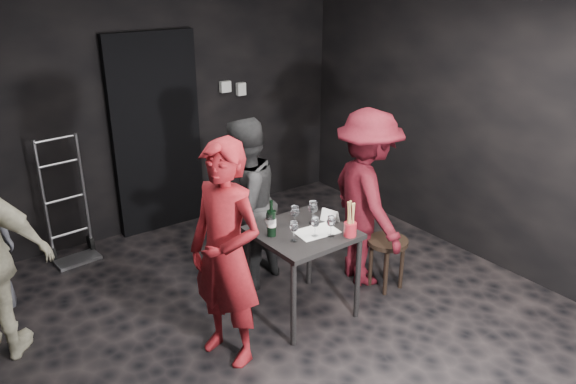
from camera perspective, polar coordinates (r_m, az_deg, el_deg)
floor at (r=4.57m, az=0.47°, el=-14.14°), size 4.50×5.00×0.02m
wall_back at (r=6.04m, az=-13.70°, el=8.58°), size 4.50×0.04×2.70m
wall_right at (r=5.50m, az=20.01°, el=6.55°), size 0.04×5.00×2.70m
doorway at (r=6.06m, az=-13.22°, el=5.73°), size 0.95×0.10×2.10m
wallbox_upper at (r=6.33m, az=-6.40°, el=10.59°), size 0.12×0.06×0.12m
wallbox_lower at (r=6.44m, az=-4.81°, el=10.39°), size 0.10×0.06×0.14m
hand_truck at (r=5.90m, az=-21.08°, el=-4.32°), size 0.41×0.35×1.24m
tasting_table at (r=4.49m, az=1.47°, el=-5.06°), size 0.72×0.72×0.75m
stool at (r=5.03m, az=10.05°, el=-5.74°), size 0.36×0.36×0.47m
server_red at (r=3.90m, az=-6.39°, el=-5.19°), size 0.63×0.78×1.84m
woman_black at (r=4.87m, az=-4.53°, el=-1.16°), size 0.86×0.67×1.57m
man_maroon at (r=4.94m, az=8.04°, el=-0.14°), size 0.79×1.19×1.70m
tasting_mat at (r=4.42m, az=2.93°, el=-4.04°), size 0.35×0.25×0.00m
wine_glass_a at (r=4.24m, az=0.61°, el=-3.91°), size 0.07×0.07×0.18m
wine_glass_b at (r=4.31m, az=-1.81°, el=-3.24°), size 0.10×0.10×0.21m
wine_glass_c at (r=4.48m, az=0.72°, el=-2.37°), size 0.08×0.08×0.19m
wine_glass_d at (r=4.32m, az=2.76°, el=-3.44°), size 0.07×0.07×0.18m
wine_glass_e at (r=4.33m, az=4.40°, el=-3.38°), size 0.07×0.07×0.18m
wine_glass_f at (r=4.52m, az=2.55°, el=-1.97°), size 0.10×0.10×0.21m
wine_bottle at (r=4.31m, az=-1.69°, el=-3.11°), size 0.07×0.07×0.29m
breadstick_cup at (r=4.33m, az=6.38°, el=-2.80°), size 0.10×0.10×0.31m
reserved_card at (r=4.58m, az=4.14°, el=-2.43°), size 0.12×0.16×0.11m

